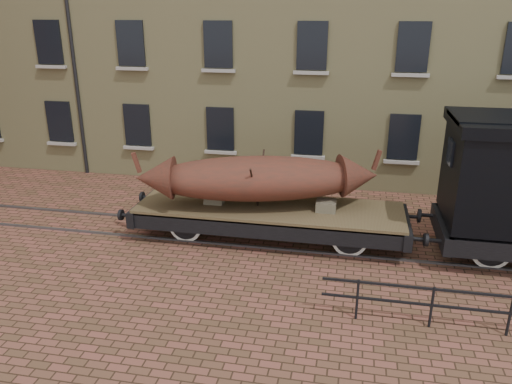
# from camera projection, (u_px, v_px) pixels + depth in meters

# --- Properties ---
(ground) EXTENTS (90.00, 90.00, 0.00)m
(ground) POSITION_uv_depth(u_px,v_px,m) (258.00, 237.00, 15.42)
(ground) COLOR #513624
(warehouse_cream) EXTENTS (40.00, 10.19, 14.00)m
(warehouse_cream) POSITION_uv_depth(u_px,v_px,m) (370.00, 0.00, 21.66)
(warehouse_cream) COLOR tan
(warehouse_cream) RESTS_ON ground
(rail_track) EXTENTS (30.00, 1.52, 0.06)m
(rail_track) POSITION_uv_depth(u_px,v_px,m) (258.00, 236.00, 15.41)
(rail_track) COLOR #59595E
(rail_track) RESTS_ON ground
(flatcar_wagon) EXTENTS (8.98, 2.44, 1.36)m
(flatcar_wagon) POSITION_uv_depth(u_px,v_px,m) (269.00, 213.00, 15.07)
(flatcar_wagon) COLOR #493A23
(flatcar_wagon) RESTS_ON ground
(iron_boat) EXTENTS (7.24, 3.40, 1.71)m
(iron_boat) POSITION_uv_depth(u_px,v_px,m) (258.00, 178.00, 14.76)
(iron_boat) COLOR #5E271B
(iron_boat) RESTS_ON flatcar_wagon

